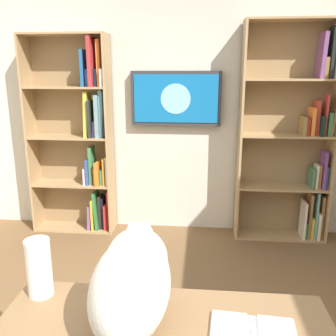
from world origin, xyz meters
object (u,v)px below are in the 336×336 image
bookshelf_right (81,139)px  bookshelf_left (296,138)px  wall_mounted_tv (175,99)px  open_binder (253,333)px  paper_towel_roll (39,268)px  cat (133,278)px

bookshelf_right → bookshelf_left: bearing=-179.9°
wall_mounted_tv → open_binder: size_ratio=2.68×
bookshelf_left → paper_towel_roll: (1.65, 2.33, -0.20)m
open_binder → cat: bearing=-6.3°
open_binder → paper_towel_roll: paper_towel_roll is taller
bookshelf_left → paper_towel_roll: 2.86m
bookshelf_right → cat: 2.66m
bookshelf_left → bookshelf_right: bearing=0.1°
bookshelf_left → bookshelf_right: (2.22, 0.01, -0.05)m
bookshelf_left → cat: (1.20, 2.46, -0.15)m
bookshelf_left → bookshelf_right: 2.22m
wall_mounted_tv → cat: (-0.03, 2.54, -0.52)m
bookshelf_left → open_binder: 2.64m
cat → paper_towel_roll: bearing=-16.1°
paper_towel_roll → cat: bearing=163.9°
bookshelf_right → wall_mounted_tv: size_ratio=2.24×
cat → open_binder: cat is taller
bookshelf_right → wall_mounted_tv: (-0.99, -0.08, 0.43)m
cat → open_binder: size_ratio=2.06×
paper_towel_roll → bookshelf_left: bearing=-125.2°
bookshelf_left → open_binder: bookshelf_left is taller
bookshelf_left → open_binder: (0.72, 2.51, -0.32)m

